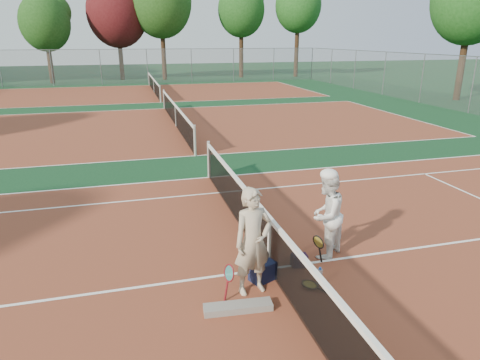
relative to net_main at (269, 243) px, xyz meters
name	(u,v)px	position (x,y,z in m)	size (l,w,h in m)	color
ground	(269,269)	(0.00, 0.00, -0.51)	(130.00, 130.00, 0.00)	#0D3219
court_main	(269,269)	(0.00, 0.00, -0.51)	(23.77, 10.97, 0.01)	brown
court_far_a	(176,126)	(0.00, 13.50, -0.51)	(23.77, 10.97, 0.01)	brown
court_far_b	(154,92)	(0.00, 27.00, -0.51)	(23.77, 10.97, 0.01)	brown
net_main	(269,243)	(0.00, 0.00, 0.00)	(0.10, 10.98, 1.02)	black
net_far_a	(176,115)	(0.00, 13.50, 0.00)	(0.10, 10.98, 1.02)	black
net_far_b	(154,86)	(0.00, 27.00, 0.00)	(0.10, 10.98, 1.02)	black
fence_back	(147,66)	(0.00, 34.00, 0.99)	(32.00, 0.06, 3.00)	slate
player_a	(253,242)	(-0.48, -0.58, 0.38)	(0.65, 0.43, 1.78)	#B7A78D
player_b	(326,215)	(1.18, 0.23, 0.32)	(0.80, 0.63, 1.65)	white
racket_red	(229,282)	(-0.90, -0.71, -0.21)	(0.15, 0.27, 0.59)	maroon
racket_black_held	(318,250)	(0.91, -0.07, -0.22)	(0.20, 0.27, 0.58)	black
racket_spare	(310,285)	(0.47, -0.74, -0.47)	(0.60, 0.27, 0.08)	black
sports_bag_navy	(263,271)	(-0.22, -0.31, -0.34)	(0.42, 0.29, 0.33)	black
sports_bag_purple	(299,260)	(0.57, -0.03, -0.40)	(0.28, 0.19, 0.23)	black
net_cover_canvas	(238,307)	(-0.84, -1.04, -0.45)	(1.05, 0.24, 0.11)	slate
water_bottle	(320,278)	(0.65, -0.72, -0.36)	(0.09, 0.09, 0.30)	#AAC4D7
tree_back_1	(45,23)	(-8.41, 36.52, 4.68)	(4.31, 4.31, 7.70)	#382314
tree_back_maroon	(117,12)	(-2.22, 38.54, 5.71)	(5.68, 5.68, 9.50)	#382314
tree_back_3	(161,2)	(1.84, 37.55, 6.64)	(5.80, 5.80, 10.50)	#382314
tree_back_4	(241,10)	(9.85, 38.08, 6.09)	(4.68, 4.68, 9.33)	#382314
tree_back_5	(298,6)	(15.71, 37.42, 6.52)	(4.68, 4.68, 9.76)	#382314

